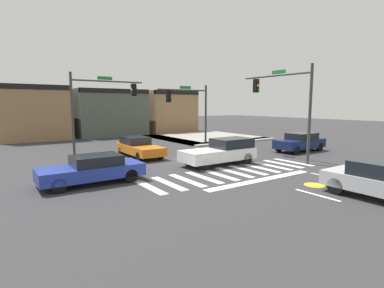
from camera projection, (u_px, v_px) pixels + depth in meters
name	position (u px, v px, depth m)	size (l,w,h in m)	color
ground_plane	(188.00, 160.00, 19.99)	(120.00, 120.00, 0.00)	#353538
crosswalk_near	(234.00, 172.00, 16.31)	(10.59, 2.92, 0.01)	silver
bike_detector_marking	(314.00, 185.00, 13.73)	(0.91, 0.91, 0.01)	yellow
curb_corner_northeast	(205.00, 138.00, 32.44)	(10.00, 10.60, 0.15)	#9E998E
storefront_row	(104.00, 112.00, 35.58)	(22.35, 6.82, 5.57)	#93704C
traffic_signal_northwest	(101.00, 99.00, 22.10)	(5.44, 0.32, 5.89)	#383A3D
traffic_signal_southeast	(284.00, 96.00, 19.57)	(0.32, 5.57, 6.07)	#383A3D
traffic_signal_northeast	(189.00, 104.00, 26.17)	(4.97, 0.32, 5.37)	#383A3D
car_blue	(93.00, 169.00, 13.96)	(4.65, 1.87, 1.32)	#23389E
car_navy	(300.00, 142.00, 23.48)	(4.33, 1.77, 1.45)	#141E4C
car_white	(222.00, 151.00, 18.40)	(4.73, 1.86, 1.56)	white
car_orange	(139.00, 147.00, 21.19)	(1.78, 4.60, 1.36)	orange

